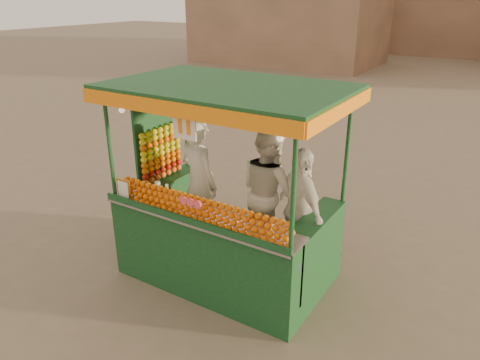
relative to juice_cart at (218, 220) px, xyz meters
The scene contains 6 objects.
ground 0.91m from the juice_cart, 28.46° to the right, with size 90.00×90.00×0.00m, color #675C4A.
building_left 21.90m from the juice_cart, 113.95° to the left, with size 10.00×6.00×6.00m, color #A2795C.
juice_cart is the anchor object (origin of this frame).
vendor_left 0.64m from the juice_cart, 155.40° to the left, with size 0.78×0.62×1.89m.
vendor_middle 0.80m from the juice_cart, 42.18° to the left, with size 1.16×1.10×1.89m.
vendor_right 1.14m from the juice_cart, 21.74° to the left, with size 1.04×0.89×1.68m.
Camera 1 is at (3.04, -4.46, 3.80)m, focal length 33.97 mm.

